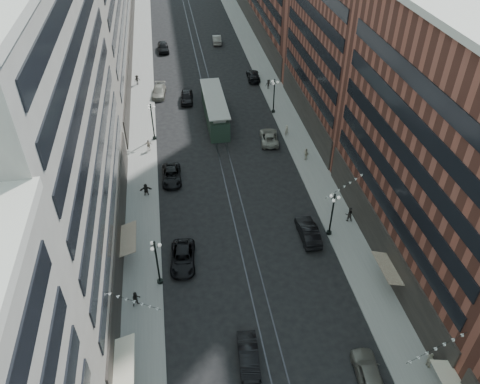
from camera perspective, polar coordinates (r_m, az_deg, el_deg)
ground at (r=72.77m, az=-3.11°, el=9.03°), size 220.00×220.00×0.00m
sidewalk_west at (r=81.46m, az=-11.85°, el=11.66°), size 4.00×180.00×0.15m
sidewalk_east at (r=83.19m, az=3.77°, el=12.96°), size 4.00×180.00×0.15m
rail_west at (r=81.57m, az=-4.47°, el=12.34°), size 0.12×180.00×0.02m
rail_east at (r=81.68m, az=-3.47°, el=12.43°), size 0.12×180.00×0.02m
building_west_mid at (r=43.38m, az=-22.18°, el=5.76°), size 8.00×36.00×28.00m
building_east_mid at (r=45.52m, az=23.44°, el=3.95°), size 8.00×30.00×24.00m
lamppost_sw_far at (r=44.95m, az=-10.08°, el=-8.31°), size 1.03×1.14×5.52m
lamppost_sw_mid at (r=66.66m, az=-10.64°, el=8.55°), size 1.03×1.14×5.52m
lamppost_se_far at (r=50.26m, az=11.16°, el=-2.54°), size 1.03×1.14×5.52m
lamppost_se_mid at (r=72.73m, az=4.17°, el=11.73°), size 1.03×1.14×5.52m
streetcar at (r=71.31m, az=-3.09°, el=9.97°), size 3.00×13.55×3.75m
car_2 at (r=48.19m, az=-6.98°, el=-7.99°), size 2.88×5.47×1.47m
car_4 at (r=41.26m, az=15.43°, el=-20.57°), size 2.46×5.08×1.67m
car_5 at (r=40.88m, az=1.04°, el=-19.37°), size 1.92×4.71×1.52m
pedestrian_2 at (r=45.09m, az=-12.53°, el=-12.61°), size 0.91×0.70×1.66m
pedestrian_4 at (r=43.23m, az=22.15°, el=-18.46°), size 0.63×1.07×1.72m
car_7 at (r=59.32m, az=-8.35°, el=2.02°), size 2.47×5.18×1.43m
car_8 at (r=80.14m, az=-9.85°, el=11.99°), size 2.69×5.35×1.49m
car_9 at (r=98.04m, az=-9.35°, el=17.03°), size 2.28×5.15×1.72m
car_10 at (r=51.03m, az=8.32°, el=-4.80°), size 1.77×5.08×1.67m
car_11 at (r=66.49m, az=3.58°, el=6.71°), size 3.06×5.50×1.46m
car_12 at (r=84.80m, az=1.62°, el=14.03°), size 2.44×5.27×1.49m
car_13 at (r=77.50m, az=-6.51°, el=11.43°), size 2.32×4.93×1.63m
car_14 at (r=101.20m, az=-2.83°, el=18.09°), size 1.99×4.89×1.58m
pedestrian_5 at (r=57.14m, az=-11.40°, el=0.31°), size 1.48×0.50×1.57m
pedestrian_6 at (r=65.21m, az=-11.07°, el=5.63°), size 1.03×0.52×1.72m
pedestrian_7 at (r=53.72m, az=13.15°, el=-2.66°), size 0.92×0.58×1.79m
pedestrian_8 at (r=67.78m, az=5.69°, el=7.51°), size 0.71×0.59×1.67m
pedestrian_9 at (r=81.14m, az=3.49°, el=12.98°), size 1.08×0.56×1.61m
pedestrian_extra_1 at (r=84.40m, az=-12.42°, el=13.22°), size 1.15×0.92×1.66m
pedestrian_extra_2 at (r=62.85m, az=8.04°, el=4.62°), size 0.86×1.06×1.65m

